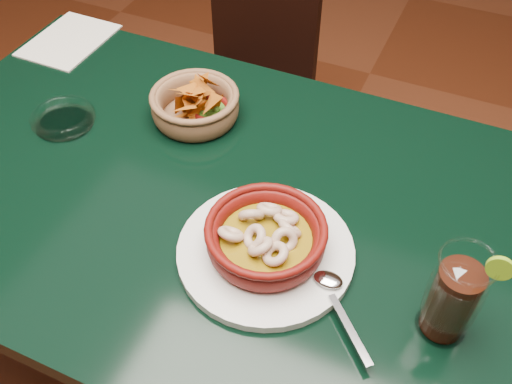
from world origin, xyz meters
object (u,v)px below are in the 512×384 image
at_px(dining_chair, 245,82).
at_px(shrimp_plate, 266,241).
at_px(cola_drink, 454,297).
at_px(chip_basket, 195,105).
at_px(dining_table, 196,219).

bearing_deg(dining_chair, shrimp_plate, -62.76).
relative_size(dining_chair, cola_drink, 4.43).
bearing_deg(shrimp_plate, cola_drink, -3.17).
relative_size(dining_chair, chip_basket, 3.85).
height_order(dining_table, dining_chair, dining_chair).
relative_size(shrimp_plate, cola_drink, 1.96).
bearing_deg(shrimp_plate, dining_table, 154.32).
distance_m(chip_basket, cola_drink, 0.63).
height_order(dining_table, shrimp_plate, shrimp_plate).
bearing_deg(cola_drink, shrimp_plate, 176.83).
xyz_separation_m(dining_chair, chip_basket, (0.13, -0.53, 0.33)).
height_order(chip_basket, cola_drink, cola_drink).
xyz_separation_m(dining_chair, cola_drink, (0.70, -0.81, 0.38)).
bearing_deg(chip_basket, dining_chair, 104.35).
relative_size(dining_table, chip_basket, 5.61).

